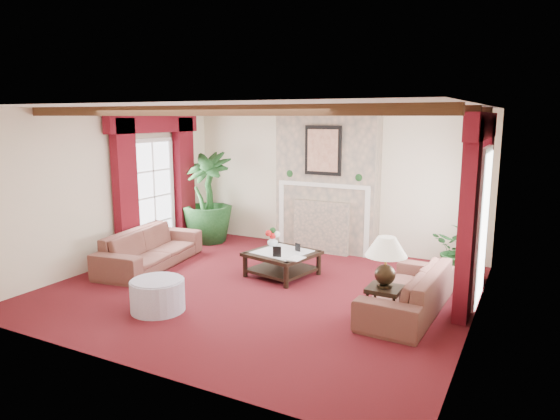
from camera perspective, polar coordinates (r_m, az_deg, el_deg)
The scene contains 23 objects.
floor at distance 7.68m, azimuth -2.10°, elevation -8.92°, with size 6.00×6.00×0.00m, color #4D0D12.
ceiling at distance 7.24m, azimuth -2.25°, elevation 11.65°, with size 6.00×6.00×0.00m, color white.
back_wall at distance 9.80m, azimuth 5.84°, elevation 3.43°, with size 6.00×0.02×2.70m, color beige.
left_wall at distance 9.19m, azimuth -18.65°, elevation 2.45°, with size 0.02×5.50×2.70m, color beige.
right_wall at distance 6.43m, azimuth 21.74°, elevation -1.08°, with size 0.02×5.50×2.70m, color beige.
ceiling_beams at distance 7.24m, azimuth -2.25°, elevation 11.18°, with size 6.00×3.00×0.12m, color #352110, non-canonical shape.
fireplace at distance 9.54m, azimuth 5.54°, elevation 11.37°, with size 2.00×0.52×2.70m, color tan, non-canonical shape.
french_door_left at distance 9.82m, azimuth -14.57°, elevation 7.73°, with size 0.10×1.10×2.16m, color white, non-canonical shape.
french_door_right at distance 7.32m, azimuth 22.77°, elevation 6.36°, with size 0.10×1.10×2.16m, color white, non-canonical shape.
curtains_left at distance 9.73m, azimuth -14.20°, elevation 10.20°, with size 0.20×2.40×2.55m, color #510A12, non-canonical shape.
curtains_right at distance 7.32m, azimuth 22.14°, elevation 9.71°, with size 0.20×2.40×2.55m, color #510A12, non-canonical shape.
sofa_left at distance 8.95m, azimuth -14.62°, elevation -3.57°, with size 0.95×2.26×0.86m, color #3F1121.
sofa_right at distance 6.90m, azimuth 14.45°, elevation -8.02°, with size 0.68×2.08×0.80m, color #3F1121.
potted_palm at distance 10.44m, azimuth -8.30°, elevation -0.81°, with size 1.08×1.88×1.04m, color black.
small_plant at distance 8.51m, azimuth 19.94°, elevation -5.03°, with size 0.97×1.05×0.73m, color black.
coffee_table at distance 8.20m, azimuth 0.25°, elevation -6.17°, with size 0.98×0.98×0.40m, color black, non-canonical shape.
side_table at distance 6.49m, azimuth 11.78°, elevation -10.63°, with size 0.41×0.41×0.49m, color black, non-canonical shape.
ottoman at distance 6.97m, azimuth -13.81°, elevation -9.47°, with size 0.72×0.72×0.42m, color #938FA2.
table_lamp at distance 6.30m, azimuth 11.98°, elevation -5.77°, with size 0.52×0.52×0.66m, color black, non-canonical shape.
flower_vase at distance 8.47m, azimuth -0.84°, elevation -3.58°, with size 0.20×0.20×0.18m, color silver.
book at distance 7.74m, azimuth 1.12°, elevation -4.51°, with size 0.22×0.04×0.30m, color black.
photo_frame_a at distance 7.81m, azimuth -0.34°, elevation -4.82°, with size 0.13×0.02×0.18m, color black, non-canonical shape.
photo_frame_b at distance 8.14m, azimuth 2.04°, elevation -4.31°, with size 0.11×0.02×0.14m, color black, non-canonical shape.
Camera 1 is at (3.60, -6.28, 2.57)m, focal length 32.00 mm.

